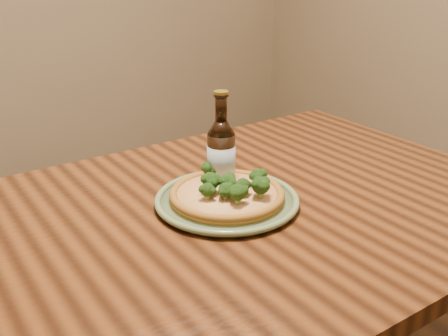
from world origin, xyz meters
TOP-DOWN VIEW (x-y plane):
  - table at (0.00, 0.10)m, footprint 1.60×0.90m
  - plate at (0.13, 0.12)m, footprint 0.32×0.32m
  - pizza at (0.13, 0.12)m, footprint 0.25×0.25m
  - beer_bottle at (0.16, 0.19)m, footprint 0.06×0.06m

SIDE VIEW (x-z plane):
  - table at x=0.00m, z-range 0.28..1.03m
  - plate at x=0.13m, z-range 0.75..0.77m
  - pizza at x=0.13m, z-range 0.75..0.81m
  - beer_bottle at x=0.16m, z-range 0.72..0.95m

